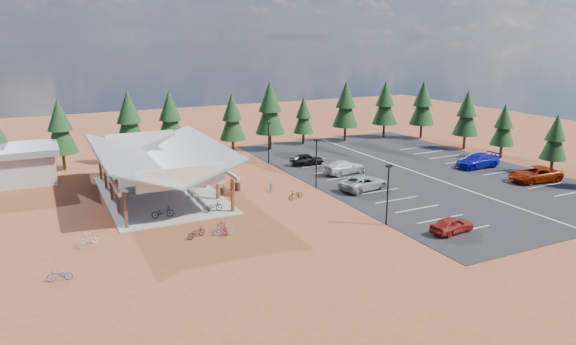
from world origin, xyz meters
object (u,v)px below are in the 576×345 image
(bike_6, at_px, (173,185))
(bike_16, at_px, (296,195))
(bike_4, at_px, (213,207))
(trash_bin_0, at_px, (223,192))
(bike_0, at_px, (163,212))
(bike_5, at_px, (191,195))
(lamp_post_1, at_px, (316,160))
(car_2, at_px, (364,183))
(bike_1, at_px, (137,193))
(bike_11, at_px, (222,227))
(car_4, at_px, (307,159))
(lamp_post_0, at_px, (388,191))
(car_7, at_px, (478,161))
(bike_2, at_px, (148,188))
(bike_14, at_px, (271,186))
(bike_9, at_px, (88,239))
(bike_3, at_px, (135,172))
(bike_7, at_px, (167,175))
(car_6, at_px, (535,174))
(bike_pavilion, at_px, (158,157))
(trash_bin_1, at_px, (238,186))
(car_0, at_px, (452,225))
(bike_13, at_px, (225,229))
(bike_10, at_px, (59,275))
(outbuilding, at_px, (3,165))
(lamp_post_2, at_px, (269,140))
(bike_15, at_px, (231,190))
(bike_12, at_px, (196,232))
(car_3, at_px, (344,167))
(car_8, at_px, (475,158))

(bike_6, distance_m, bike_16, 12.94)
(bike_4, bearing_deg, trash_bin_0, -38.69)
(bike_0, bearing_deg, bike_5, -42.25)
(lamp_post_1, bearing_deg, car_2, -34.52)
(lamp_post_1, bearing_deg, bike_1, 164.89)
(bike_5, distance_m, bike_11, 9.29)
(car_4, bearing_deg, bike_1, 108.22)
(bike_1, bearing_deg, bike_4, -155.98)
(lamp_post_0, distance_m, bike_4, 15.38)
(bike_5, bearing_deg, bike_4, -178.98)
(car_4, bearing_deg, car_7, -113.20)
(bike_2, bearing_deg, bike_0, -168.61)
(bike_14, bearing_deg, bike_1, -170.53)
(trash_bin_0, bearing_deg, bike_9, -150.70)
(bike_3, height_order, bike_7, bike_7)
(car_2, distance_m, car_4, 11.80)
(car_6, bearing_deg, bike_pavilion, -102.35)
(bike_14, bearing_deg, lamp_post_1, 9.92)
(bike_0, bearing_deg, bike_11, -146.78)
(trash_bin_1, xyz_separation_m, car_2, (11.63, -5.52, 0.34))
(bike_1, distance_m, car_0, 29.25)
(bike_7, bearing_deg, lamp_post_1, -121.25)
(car_6, xyz_separation_m, car_7, (-0.83, 7.30, 0.01))
(bike_9, relative_size, bike_13, 1.06)
(bike_5, bearing_deg, bike_10, 125.26)
(outbuilding, height_order, bike_4, outbuilding)
(trash_bin_1, xyz_separation_m, bike_10, (-17.41, -13.88, -0.04))
(bike_13, bearing_deg, car_6, 103.42)
(bike_0, bearing_deg, bike_16, -89.23)
(car_4, bearing_deg, car_0, -174.02)
(bike_11, xyz_separation_m, bike_14, (8.37, 9.12, -0.09))
(trash_bin_0, distance_m, bike_5, 3.35)
(lamp_post_1, bearing_deg, outbuilding, 151.11)
(bike_10, bearing_deg, outbuilding, -164.53)
(bike_2, relative_size, bike_14, 1.03)
(lamp_post_2, bearing_deg, trash_bin_1, -129.48)
(lamp_post_0, relative_size, bike_15, 3.34)
(bike_12, bearing_deg, car_3, -85.18)
(outbuilding, xyz_separation_m, car_2, (33.02, -18.76, -1.24))
(bike_6, height_order, car_4, car_4)
(bike_13, distance_m, car_8, 36.25)
(car_4, bearing_deg, trash_bin_0, 125.59)
(bike_11, relative_size, bike_16, 1.07)
(bike_2, bearing_deg, bike_9, 163.67)
(bike_3, distance_m, car_8, 40.49)
(bike_9, xyz_separation_m, bike_11, (9.82, -2.11, 0.00))
(car_7, bearing_deg, lamp_post_2, -121.25)
(car_8, bearing_deg, bike_15, -103.37)
(lamp_post_1, distance_m, bike_7, 16.59)
(trash_bin_0, height_order, car_6, car_6)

